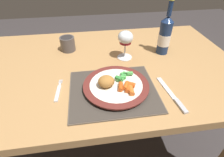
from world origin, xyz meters
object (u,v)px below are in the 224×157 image
table_knife (173,97)px  fork (58,92)px  dining_table (102,80)px  wine_glass (125,39)px  bottle (165,35)px  drinking_cup (68,43)px  dinner_plate (116,86)px

table_knife → fork: bearing=167.9°
dining_table → wine_glass: wine_glass is taller
dining_table → bottle: (0.33, 0.07, 0.19)m
table_knife → drinking_cup: drinking_cup is taller
fork → wine_glass: wine_glass is taller
dining_table → fork: fork is taller
dinner_plate → bottle: 0.39m
fork → table_knife: (0.44, -0.09, 0.00)m
table_knife → bottle: bearing=76.4°
dining_table → wine_glass: bearing=19.8°
dinner_plate → wine_glass: 0.26m
dining_table → table_knife: table_knife is taller
dinner_plate → table_knife: (0.21, -0.08, -0.01)m
wine_glass → dining_table: bearing=-160.2°
dining_table → drinking_cup: bearing=134.9°
dinner_plate → fork: 0.23m
dining_table → bottle: bearing=11.4°
table_knife → wine_glass: wine_glass is taller
table_knife → bottle: 0.36m
fork → table_knife: table_knife is taller
dinner_plate → fork: bearing=176.3°
table_knife → wine_glass: (-0.12, 0.31, 0.10)m
dinner_plate → table_knife: size_ratio=1.25×
dining_table → table_knife: size_ratio=6.44×
fork → bottle: size_ratio=0.48×
table_knife → wine_glass: bearing=111.8°
dining_table → dinner_plate: bearing=-78.3°
fork → bottle: bottle is taller
dining_table → drinking_cup: (-0.16, 0.16, 0.14)m
dinner_plate → fork: (-0.23, 0.01, -0.01)m
fork → table_knife: size_ratio=0.63×
table_knife → dinner_plate: bearing=159.3°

